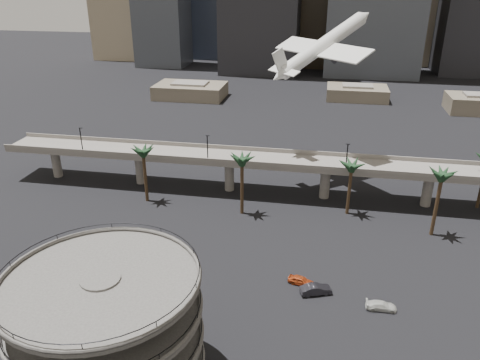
% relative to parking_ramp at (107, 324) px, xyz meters
% --- Properties ---
extents(parking_ramp, '(22.20, 22.20, 17.35)m').
position_rel_parking_ramp_xyz_m(parking_ramp, '(0.00, 0.00, 0.00)').
color(parking_ramp, '#474543').
rests_on(parking_ramp, ground).
extents(overpass, '(130.00, 9.30, 14.70)m').
position_rel_parking_ramp_xyz_m(overpass, '(13.00, 59.00, -2.50)').
color(overpass, slate).
rests_on(overpass, ground).
extents(palm_trees, '(76.40, 18.40, 14.00)m').
position_rel_parking_ramp_xyz_m(palm_trees, '(24.58, 51.18, 1.46)').
color(palm_trees, '#43311C').
rests_on(palm_trees, ground).
extents(low_buildings, '(135.00, 27.50, 6.80)m').
position_rel_parking_ramp_xyz_m(low_buildings, '(19.89, 146.30, -6.97)').
color(low_buildings, brown).
rests_on(low_buildings, ground).
extents(airborne_jet, '(23.30, 23.13, 15.41)m').
position_rel_parking_ramp_xyz_m(airborne_jet, '(21.24, 71.05, 22.00)').
color(airborne_jet, white).
rests_on(airborne_jet, ground).
extents(car_a, '(4.54, 2.79, 1.44)m').
position_rel_parking_ramp_xyz_m(car_a, '(20.99, 25.22, -9.11)').
color(car_a, '#B6431A').
rests_on(car_a, ground).
extents(car_b, '(5.33, 3.36, 1.66)m').
position_rel_parking_ramp_xyz_m(car_b, '(23.48, 23.16, -9.01)').
color(car_b, '#232228').
rests_on(car_b, ground).
extents(car_c, '(4.66, 2.05, 1.33)m').
position_rel_parking_ramp_xyz_m(car_c, '(33.37, 21.13, -9.17)').
color(car_c, silver).
rests_on(car_c, ground).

